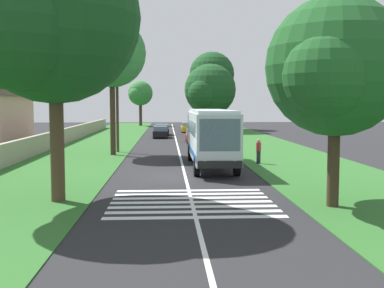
{
  "coord_description": "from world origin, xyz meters",
  "views": [
    {
      "loc": [
        -26.67,
        1.03,
        4.12
      ],
      "look_at": [
        3.1,
        -0.54,
        1.6
      ],
      "focal_mm": 44.66,
      "sensor_mm": 36.0,
      "label": 1
    }
  ],
  "objects_px": {
    "trailing_car_0": "(194,136)",
    "pedestrian": "(259,151)",
    "roadside_tree_left_2": "(49,23)",
    "trailing_car_3": "(188,128)",
    "roadside_tree_right_0": "(211,75)",
    "trailing_car_1": "(160,132)",
    "utility_pole": "(117,97)",
    "coach_bus": "(211,134)",
    "roadside_tree_left_0": "(140,94)",
    "roadside_tree_right_2": "(331,71)",
    "roadside_tree_right_1": "(209,91)",
    "roadside_tree_left_1": "(110,56)",
    "trailing_car_2": "(162,130)"
  },
  "relations": [
    {
      "from": "roadside_tree_right_1",
      "to": "roadside_tree_right_2",
      "type": "height_order",
      "value": "roadside_tree_right_1"
    },
    {
      "from": "coach_bus",
      "to": "trailing_car_1",
      "type": "bearing_deg",
      "value": 7.62
    },
    {
      "from": "roadside_tree_left_1",
      "to": "pedestrian",
      "type": "xyz_separation_m",
      "value": [
        -6.25,
        -10.69,
        -7.01
      ]
    },
    {
      "from": "utility_pole",
      "to": "roadside_tree_left_2",
      "type": "bearing_deg",
      "value": 178.23
    },
    {
      "from": "trailing_car_0",
      "to": "trailing_car_3",
      "type": "bearing_deg",
      "value": -0.16
    },
    {
      "from": "trailing_car_2",
      "to": "roadside_tree_right_1",
      "type": "height_order",
      "value": "roadside_tree_right_1"
    },
    {
      "from": "trailing_car_2",
      "to": "trailing_car_3",
      "type": "height_order",
      "value": "same"
    },
    {
      "from": "coach_bus",
      "to": "utility_pole",
      "type": "height_order",
      "value": "utility_pole"
    },
    {
      "from": "roadside_tree_left_2",
      "to": "roadside_tree_left_1",
      "type": "bearing_deg",
      "value": -1.12
    },
    {
      "from": "roadside_tree_left_0",
      "to": "roadside_tree_right_2",
      "type": "bearing_deg",
      "value": -170.77
    },
    {
      "from": "coach_bus",
      "to": "trailing_car_0",
      "type": "distance_m",
      "value": 20.46
    },
    {
      "from": "roadside_tree_left_0",
      "to": "roadside_tree_left_1",
      "type": "xyz_separation_m",
      "value": [
        -50.95,
        -0.55,
        1.99
      ]
    },
    {
      "from": "roadside_tree_left_2",
      "to": "pedestrian",
      "type": "bearing_deg",
      "value": -42.7
    },
    {
      "from": "roadside_tree_left_2",
      "to": "utility_pole",
      "type": "xyz_separation_m",
      "value": [
        20.41,
        -0.63,
        -2.75
      ]
    },
    {
      "from": "utility_pole",
      "to": "trailing_car_1",
      "type": "bearing_deg",
      "value": -11.04
    },
    {
      "from": "pedestrian",
      "to": "roadside_tree_right_1",
      "type": "bearing_deg",
      "value": 0.16
    },
    {
      "from": "coach_bus",
      "to": "pedestrian",
      "type": "xyz_separation_m",
      "value": [
        1.33,
        -3.42,
        -1.24
      ]
    },
    {
      "from": "roadside_tree_left_0",
      "to": "roadside_tree_right_0",
      "type": "distance_m",
      "value": 17.45
    },
    {
      "from": "coach_bus",
      "to": "roadside_tree_right_2",
      "type": "height_order",
      "value": "roadside_tree_right_2"
    },
    {
      "from": "roadside_tree_right_1",
      "to": "pedestrian",
      "type": "height_order",
      "value": "roadside_tree_right_1"
    },
    {
      "from": "trailing_car_1",
      "to": "utility_pole",
      "type": "xyz_separation_m",
      "value": [
        -17.31,
        3.38,
        3.99
      ]
    },
    {
      "from": "coach_bus",
      "to": "roadside_tree_left_1",
      "type": "xyz_separation_m",
      "value": [
        7.58,
        7.27,
        5.77
      ]
    },
    {
      "from": "roadside_tree_right_0",
      "to": "roadside_tree_right_1",
      "type": "relative_size",
      "value": 1.26
    },
    {
      "from": "trailing_car_2",
      "to": "trailing_car_3",
      "type": "xyz_separation_m",
      "value": [
        6.01,
        -3.6,
        0.0
      ]
    },
    {
      "from": "roadside_tree_right_0",
      "to": "roadside_tree_right_2",
      "type": "distance_m",
      "value": 58.52
    },
    {
      "from": "trailing_car_2",
      "to": "roadside_tree_right_2",
      "type": "xyz_separation_m",
      "value": [
        -44.29,
        -7.1,
        4.75
      ]
    },
    {
      "from": "roadside_tree_left_2",
      "to": "roadside_tree_right_2",
      "type": "xyz_separation_m",
      "value": [
        -1.49,
        -11.29,
        -1.98
      ]
    },
    {
      "from": "trailing_car_3",
      "to": "pedestrian",
      "type": "xyz_separation_m",
      "value": [
        -36.83,
        -3.26,
        0.24
      ]
    },
    {
      "from": "roadside_tree_left_0",
      "to": "utility_pole",
      "type": "xyz_separation_m",
      "value": [
        -48.76,
        -0.83,
        -1.28
      ]
    },
    {
      "from": "trailing_car_1",
      "to": "roadside_tree_right_0",
      "type": "xyz_separation_m",
      "value": [
        19.21,
        -7.91,
        8.01
      ]
    },
    {
      "from": "trailing_car_3",
      "to": "roadside_tree_right_0",
      "type": "relative_size",
      "value": 0.35
    },
    {
      "from": "roadside_tree_left_2",
      "to": "trailing_car_1",
      "type": "bearing_deg",
      "value": -6.06
    },
    {
      "from": "trailing_car_0",
      "to": "roadside_tree_right_1",
      "type": "distance_m",
      "value": 19.17
    },
    {
      "from": "trailing_car_0",
      "to": "trailing_car_1",
      "type": "bearing_deg",
      "value": 29.23
    },
    {
      "from": "roadside_tree_left_2",
      "to": "coach_bus",
      "type": "bearing_deg",
      "value": -35.62
    },
    {
      "from": "coach_bus",
      "to": "roadside_tree_left_0",
      "type": "bearing_deg",
      "value": 7.61
    },
    {
      "from": "roadside_tree_right_1",
      "to": "coach_bus",
      "type": "bearing_deg",
      "value": 175.08
    },
    {
      "from": "trailing_car_1",
      "to": "roadside_tree_left_2",
      "type": "relative_size",
      "value": 0.39
    },
    {
      "from": "coach_bus",
      "to": "roadside_tree_right_0",
      "type": "distance_m",
      "value": 46.94
    },
    {
      "from": "roadside_tree_left_0",
      "to": "roadside_tree_right_2",
      "type": "xyz_separation_m",
      "value": [
        -70.67,
        -11.49,
        -0.51
      ]
    },
    {
      "from": "trailing_car_1",
      "to": "roadside_tree_left_0",
      "type": "distance_m",
      "value": 32.17
    },
    {
      "from": "trailing_car_0",
      "to": "utility_pole",
      "type": "bearing_deg",
      "value": 146.26
    },
    {
      "from": "trailing_car_3",
      "to": "roadside_tree_right_0",
      "type": "bearing_deg",
      "value": -26.96
    },
    {
      "from": "roadside_tree_right_0",
      "to": "roadside_tree_right_2",
      "type": "xyz_separation_m",
      "value": [
        -58.42,
        0.63,
        -3.26
      ]
    },
    {
      "from": "trailing_car_3",
      "to": "roadside_tree_right_2",
      "type": "height_order",
      "value": "roadside_tree_right_2"
    },
    {
      "from": "coach_bus",
      "to": "roadside_tree_right_1",
      "type": "bearing_deg",
      "value": -4.92
    },
    {
      "from": "roadside_tree_right_1",
      "to": "utility_pole",
      "type": "bearing_deg",
      "value": 160.28
    },
    {
      "from": "trailing_car_0",
      "to": "pedestrian",
      "type": "bearing_deg",
      "value": -170.15
    },
    {
      "from": "trailing_car_0",
      "to": "roadside_tree_left_2",
      "type": "xyz_separation_m",
      "value": [
        -31.05,
        7.74,
        6.74
      ]
    },
    {
      "from": "trailing_car_2",
      "to": "roadside_tree_right_1",
      "type": "relative_size",
      "value": 0.44
    }
  ]
}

